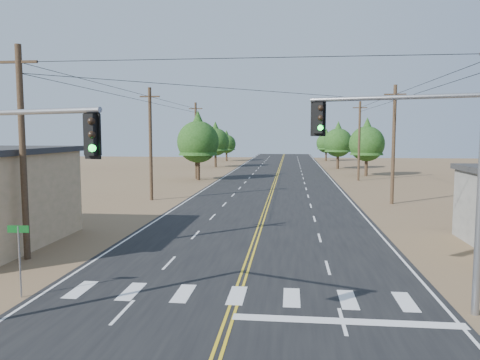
# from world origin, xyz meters

# --- Properties ---
(road) EXTENTS (15.00, 200.00, 0.02)m
(road) POSITION_xyz_m (0.00, 30.00, 0.01)
(road) COLOR black
(road) RESTS_ON ground
(utility_pole_left_near) EXTENTS (1.80, 0.30, 10.00)m
(utility_pole_left_near) POSITION_xyz_m (-10.50, 12.00, 5.12)
(utility_pole_left_near) COLOR #4C3826
(utility_pole_left_near) RESTS_ON ground
(utility_pole_left_mid) EXTENTS (1.80, 0.30, 10.00)m
(utility_pole_left_mid) POSITION_xyz_m (-10.50, 32.00, 5.12)
(utility_pole_left_mid) COLOR #4C3826
(utility_pole_left_mid) RESTS_ON ground
(utility_pole_left_far) EXTENTS (1.80, 0.30, 10.00)m
(utility_pole_left_far) POSITION_xyz_m (-10.50, 52.00, 5.12)
(utility_pole_left_far) COLOR #4C3826
(utility_pole_left_far) RESTS_ON ground
(utility_pole_right_mid) EXTENTS (1.80, 0.30, 10.00)m
(utility_pole_right_mid) POSITION_xyz_m (10.50, 32.00, 5.12)
(utility_pole_right_mid) COLOR #4C3826
(utility_pole_right_mid) RESTS_ON ground
(utility_pole_right_far) EXTENTS (1.80, 0.30, 10.00)m
(utility_pole_right_far) POSITION_xyz_m (10.50, 52.00, 5.12)
(utility_pole_right_far) COLOR #4C3826
(utility_pole_right_far) RESTS_ON ground
(signal_mast_right) EXTENTS (5.53, 1.91, 7.36)m
(signal_mast_right) POSITION_xyz_m (6.45, 7.57, 4.95)
(signal_mast_right) COLOR gray
(signal_mast_right) RESTS_ON ground
(street_sign) EXTENTS (0.79, 0.08, 2.65)m
(street_sign) POSITION_xyz_m (-7.80, 7.02, 1.78)
(street_sign) COLOR gray
(street_sign) RESTS_ON ground
(tree_left_near) EXTENTS (5.36, 5.36, 8.93)m
(tree_left_near) POSITION_xyz_m (-9.91, 50.50, 5.46)
(tree_left_near) COLOR #3F2D1E
(tree_left_near) RESTS_ON ground
(tree_left_mid) EXTENTS (4.90, 4.90, 8.16)m
(tree_left_mid) POSITION_xyz_m (-11.47, 73.99, 4.99)
(tree_left_mid) COLOR #3F2D1E
(tree_left_mid) RESTS_ON ground
(tree_left_far) EXTENTS (4.05, 4.05, 6.75)m
(tree_left_far) POSITION_xyz_m (-12.09, 92.98, 4.13)
(tree_left_far) COLOR #3F2D1E
(tree_left_far) RESTS_ON ground
(tree_right_near) EXTENTS (4.95, 4.95, 8.25)m
(tree_right_near) POSITION_xyz_m (12.52, 58.85, 5.04)
(tree_right_near) COLOR #3F2D1E
(tree_right_near) RESTS_ON ground
(tree_right_mid) EXTENTS (4.85, 4.85, 8.08)m
(tree_right_mid) POSITION_xyz_m (9.86, 72.17, 4.94)
(tree_right_mid) COLOR #3F2D1E
(tree_right_mid) RESTS_ON ground
(tree_right_far) EXTENTS (4.26, 4.26, 7.09)m
(tree_right_far) POSITION_xyz_m (9.60, 95.38, 4.34)
(tree_right_far) COLOR #3F2D1E
(tree_right_far) RESTS_ON ground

